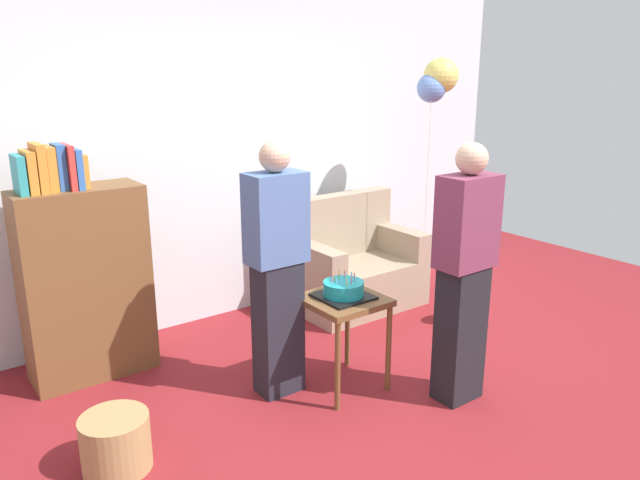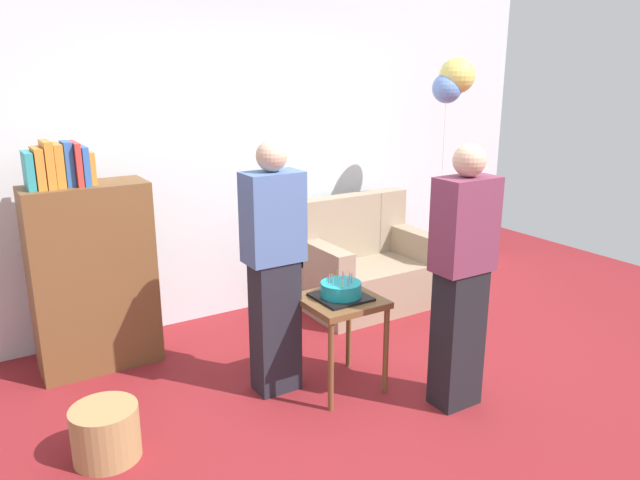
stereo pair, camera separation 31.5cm
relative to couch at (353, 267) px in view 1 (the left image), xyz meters
The scene contains 11 objects.
ground_plane 1.77m from the couch, 120.23° to the right, with size 8.00×8.00×0.00m, color maroon.
wall_back 1.44m from the couch, 148.09° to the left, with size 6.00×0.10×2.70m, color silver.
couch is the anchor object (origin of this frame).
bookshelf 2.28m from the couch, behind, with size 0.80×0.36×1.60m.
side_table 1.48m from the couch, 132.28° to the right, with size 0.48×0.48×0.63m.
birthday_cake 1.50m from the couch, 132.28° to the right, with size 0.32×0.32×0.17m.
person_blowing_candles 1.69m from the couch, 146.98° to the right, with size 0.36×0.22×1.63m.
person_holding_cake 1.77m from the couch, 106.71° to the right, with size 0.36×0.22×1.63m.
wicker_basket 2.70m from the couch, 157.05° to the right, with size 0.36×0.36×0.30m, color #A88451.
handbag 0.90m from the couch, 62.90° to the right, with size 0.28×0.14×0.20m, color #473328.
balloon_bunch 1.75m from the couch, 20.72° to the right, with size 0.35×0.29×2.12m.
Camera 1 is at (-2.42, -2.43, 2.05)m, focal length 34.47 mm.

